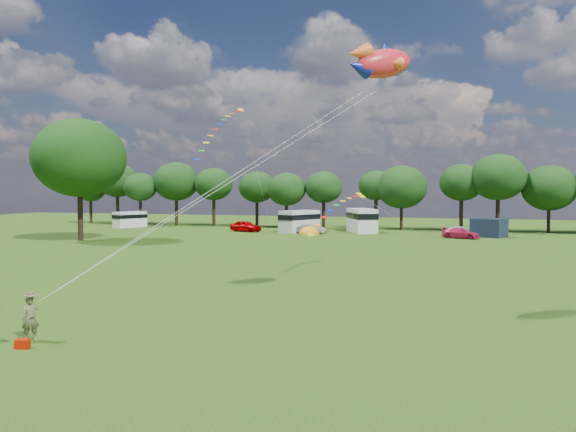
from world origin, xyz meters
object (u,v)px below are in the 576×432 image
(big_tree, at_px, (79,158))
(kite_flyer, at_px, (31,319))
(car_c, at_px, (461,233))
(campervan_a, at_px, (130,219))
(campervan_c, at_px, (362,220))
(car_b, at_px, (312,229))
(fish_kite, at_px, (379,63))
(tent_orange, at_px, (309,234))
(tent_greyblue, at_px, (457,237))
(car_a, at_px, (246,226))
(campervan_b, at_px, (299,220))

(big_tree, distance_m, kite_flyer, 43.66)
(car_c, bearing_deg, kite_flyer, -178.75)
(campervan_a, relative_size, campervan_c, 0.76)
(campervan_c, bearing_deg, kite_flyer, 152.84)
(car_b, relative_size, kite_flyer, 2.05)
(fish_kite, bearing_deg, campervan_a, 85.40)
(campervan_a, relative_size, kite_flyer, 3.12)
(car_c, bearing_deg, fish_kite, -167.22)
(big_tree, distance_m, car_c, 43.34)
(car_c, bearing_deg, big_tree, 128.76)
(tent_orange, bearing_deg, car_c, -1.27)
(big_tree, bearing_deg, tent_greyblue, 23.13)
(tent_greyblue, bearing_deg, campervan_c, 159.90)
(campervan_c, relative_size, kite_flyer, 4.12)
(car_a, xyz_separation_m, kite_flyer, (12.44, -52.65, 0.08))
(fish_kite, bearing_deg, car_c, 37.27)
(car_c, distance_m, tent_orange, 18.11)
(fish_kite, bearing_deg, big_tree, 96.84)
(campervan_b, height_order, fish_kite, fish_kite)
(campervan_b, bearing_deg, car_a, 126.97)
(campervan_a, relative_size, tent_orange, 1.79)
(campervan_c, height_order, tent_orange, campervan_c)
(big_tree, relative_size, campervan_b, 2.11)
(car_b, distance_m, campervan_b, 3.22)
(campervan_a, distance_m, campervan_b, 26.49)
(campervan_b, height_order, campervan_c, campervan_c)
(car_c, height_order, tent_orange, car_c)
(tent_orange, height_order, tent_greyblue, tent_greyblue)
(car_c, relative_size, campervan_a, 0.78)
(campervan_a, bearing_deg, tent_orange, -77.11)
(car_b, bearing_deg, kite_flyer, -168.53)
(car_a, relative_size, campervan_a, 0.86)
(car_c, bearing_deg, campervan_a, 101.38)
(campervan_a, height_order, tent_orange, campervan_a)
(car_b, relative_size, campervan_b, 0.54)
(big_tree, height_order, fish_kite, big_tree)
(campervan_a, bearing_deg, kite_flyer, -127.60)
(campervan_c, bearing_deg, big_tree, 103.19)
(tent_orange, bearing_deg, tent_greyblue, 3.74)
(car_a, xyz_separation_m, car_c, (27.34, -2.43, -0.14))
(campervan_b, bearing_deg, kite_flyer, -150.39)
(tent_greyblue, bearing_deg, car_b, 178.83)
(car_b, bearing_deg, campervan_a, 91.28)
(car_b, bearing_deg, car_c, -88.15)
(campervan_b, bearing_deg, campervan_a, 111.27)
(tent_orange, bearing_deg, fish_kite, -70.63)
(campervan_b, bearing_deg, tent_greyblue, -73.29)
(campervan_a, height_order, tent_greyblue, campervan_a)
(car_a, relative_size, tent_orange, 1.55)
(car_b, distance_m, campervan_a, 28.88)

